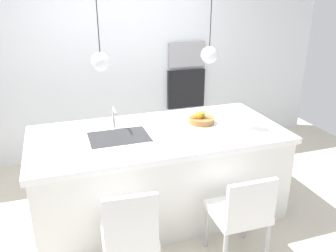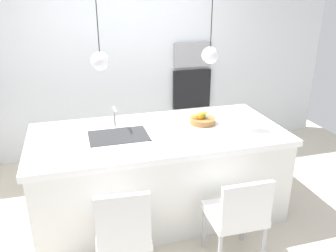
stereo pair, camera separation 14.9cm
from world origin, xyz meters
name	(u,v)px [view 1 (the left image)]	position (x,y,z in m)	size (l,w,h in m)	color
floor	(159,210)	(0.00, 0.00, 0.00)	(6.60, 6.60, 0.00)	beige
back_wall	(122,62)	(0.00, 1.65, 1.30)	(6.00, 0.10, 2.60)	white
kitchen_island	(159,173)	(0.00, 0.00, 0.46)	(2.48, 1.16, 0.91)	white
sink_basin	(119,137)	(-0.39, 0.00, 0.91)	(0.56, 0.40, 0.02)	#2D2D30
faucet	(114,115)	(-0.39, 0.21, 1.05)	(0.02, 0.17, 0.22)	silver
fruit_bowl	(201,119)	(0.49, 0.09, 0.96)	(0.28, 0.27, 0.16)	#9E6B38
microwave	(187,54)	(0.91, 1.58, 1.36)	(0.54, 0.08, 0.34)	#9E9EA3
oven	(186,89)	(0.91, 1.58, 0.86)	(0.56, 0.08, 0.56)	black
chair_near	(130,234)	(-0.51, -0.92, 0.51)	(0.44, 0.44, 0.92)	white
chair_middle	(241,212)	(0.43, -0.92, 0.49)	(0.46, 0.44, 0.85)	white
pendant_light_left	(101,61)	(-0.51, 0.00, 1.64)	(0.16, 0.16, 0.76)	silver
pendant_light_right	(209,55)	(0.51, 0.00, 1.64)	(0.16, 0.16, 0.76)	silver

